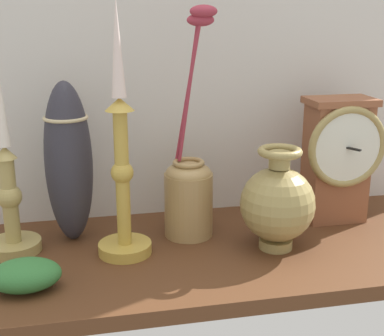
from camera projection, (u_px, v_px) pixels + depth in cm
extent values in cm
cube|color=#54301A|center=(196.00, 255.00, 90.01)|extent=(100.00, 36.00, 2.40)
cube|color=silver|center=(174.00, 42.00, 97.70)|extent=(120.00, 2.00, 65.00)
cube|color=brown|center=(336.00, 163.00, 99.33)|extent=(10.75, 6.96, 21.83)
cube|color=brown|center=(341.00, 101.00, 96.03)|extent=(12.04, 7.79, 1.20)
torus|color=#9F8B50|center=(347.00, 147.00, 94.56)|extent=(14.74, 1.34, 14.74)
cylinder|color=silver|center=(348.00, 148.00, 94.47)|extent=(12.33, 0.40, 12.33)
cube|color=black|center=(349.00, 148.00, 94.18)|extent=(2.89, 4.35, 0.30)
cylinder|color=gold|center=(125.00, 248.00, 87.67)|extent=(8.66, 8.66, 1.80)
cylinder|color=gold|center=(122.00, 179.00, 84.29)|extent=(2.24, 2.24, 21.76)
sphere|color=gold|center=(122.00, 173.00, 83.98)|extent=(3.59, 3.59, 3.59)
cone|color=gold|center=(119.00, 104.00, 80.89)|extent=(4.51, 4.51, 2.00)
cone|color=silver|center=(117.00, 47.00, 78.49)|extent=(2.26, 2.26, 14.75)
cylinder|color=tan|center=(14.00, 246.00, 88.37)|extent=(8.73, 8.73, 1.80)
cylinder|color=tan|center=(10.00, 201.00, 86.10)|extent=(2.50, 2.50, 14.03)
sphere|color=tan|center=(9.00, 197.00, 85.90)|extent=(4.01, 4.01, 4.01)
cone|color=tan|center=(5.00, 152.00, 83.80)|extent=(3.61, 3.61, 2.00)
cylinder|color=#9E8A4E|center=(276.00, 243.00, 89.66)|extent=(5.53, 5.53, 1.60)
sphere|color=#9E8A4E|center=(277.00, 204.00, 87.67)|extent=(12.29, 12.29, 12.29)
cylinder|color=#9E8A4E|center=(280.00, 160.00, 85.52)|extent=(3.44, 3.44, 2.71)
torus|color=#9E8A4E|center=(280.00, 152.00, 85.13)|extent=(7.14, 7.14, 1.29)
cylinder|color=#A68450|center=(191.00, 204.00, 93.57)|extent=(8.41, 8.41, 11.23)
ellipsoid|color=#A68450|center=(191.00, 174.00, 91.96)|extent=(7.99, 7.99, 3.99)
torus|color=#A68450|center=(191.00, 162.00, 91.39)|extent=(5.46, 5.46, 0.83)
cylinder|color=#A13142|center=(191.00, 94.00, 88.04)|extent=(3.43, 2.40, 23.27)
ellipsoid|color=#A13142|center=(200.00, 20.00, 84.13)|extent=(4.40, 2.80, 2.00)
cylinder|color=#A13142|center=(191.00, 90.00, 87.85)|extent=(4.07, 3.82, 24.42)
ellipsoid|color=#A13142|center=(204.00, 11.00, 83.15)|extent=(4.40, 2.80, 2.00)
ellipsoid|color=#302E38|center=(69.00, 163.00, 89.49)|extent=(7.89, 7.89, 27.36)
torus|color=#CCB78C|center=(66.00, 118.00, 87.29)|extent=(7.31, 7.31, 0.60)
ellipsoid|color=#327336|center=(25.00, 275.00, 75.84)|extent=(10.14, 7.10, 4.56)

